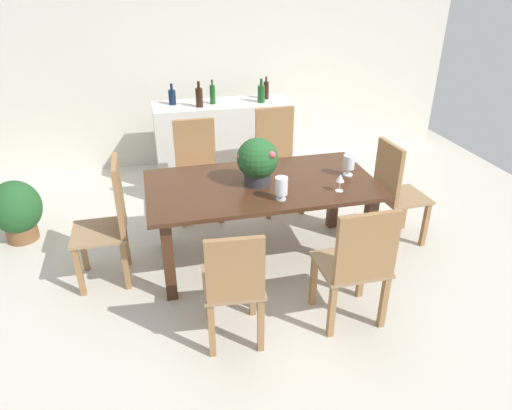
{
  "coord_description": "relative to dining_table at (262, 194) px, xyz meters",
  "views": [
    {
      "loc": [
        -0.87,
        -3.3,
        2.36
      ],
      "look_at": [
        -0.05,
        0.05,
        0.55
      ],
      "focal_mm": 32.41,
      "sensor_mm": 36.0,
      "label": 1
    }
  ],
  "objects": [
    {
      "name": "ground_plane",
      "position": [
        0.0,
        -0.08,
        -0.64
      ],
      "size": [
        7.04,
        7.04,
        0.0
      ],
      "primitive_type": "plane",
      "color": "beige"
    },
    {
      "name": "chair_far_left",
      "position": [
        -0.43,
        0.99,
        -0.08
      ],
      "size": [
        0.45,
        0.42,
        0.99
      ],
      "rotation": [
        0.0,
        0.0,
        -0.01
      ],
      "color": "olive",
      "rests_on": "ground"
    },
    {
      "name": "wine_bottle_clear",
      "position": [
        0.44,
        1.76,
        0.4
      ],
      "size": [
        0.08,
        0.08,
        0.27
      ],
      "color": "#194C1E",
      "rests_on": "kitchen_counter"
    },
    {
      "name": "chair_far_right",
      "position": [
        0.42,
        1.01,
        -0.07
      ],
      "size": [
        0.46,
        0.49,
        1.05
      ],
      "rotation": [
        0.0,
        0.0,
        0.04
      ],
      "color": "olive",
      "rests_on": "ground"
    },
    {
      "name": "crystal_vase_left",
      "position": [
        0.07,
        -0.33,
        0.22
      ],
      "size": [
        0.1,
        0.1,
        0.19
      ],
      "color": "silver",
      "rests_on": "dining_table"
    },
    {
      "name": "wine_bottle_dark",
      "position": [
        -0.28,
        1.73,
        0.41
      ],
      "size": [
        0.08,
        0.08,
        0.28
      ],
      "color": "black",
      "rests_on": "kitchen_counter"
    },
    {
      "name": "wine_glass",
      "position": [
        0.57,
        -0.3,
        0.21
      ],
      "size": [
        0.07,
        0.07,
        0.15
      ],
      "color": "silver",
      "rests_on": "dining_table"
    },
    {
      "name": "chair_foot_end",
      "position": [
        1.25,
        -0.01,
        -0.09
      ],
      "size": [
        0.44,
        0.44,
        0.99
      ],
      "rotation": [
        0.0,
        0.0,
        1.63
      ],
      "color": "olive",
      "rests_on": "ground"
    },
    {
      "name": "kitchen_counter",
      "position": [
        0.0,
        1.84,
        -0.17
      ],
      "size": [
        1.6,
        0.55,
        0.93
      ],
      "primitive_type": "cube",
      "color": "silver",
      "rests_on": "ground"
    },
    {
      "name": "chair_head_end",
      "position": [
        -1.24,
        0.0,
        -0.07
      ],
      "size": [
        0.43,
        0.43,
        1.04
      ],
      "rotation": [
        0.0,
        0.0,
        -1.57
      ],
      "color": "olive",
      "rests_on": "ground"
    },
    {
      "name": "potted_plant_floor",
      "position": [
        -2.15,
        0.84,
        -0.32
      ],
      "size": [
        0.46,
        0.46,
        0.6
      ],
      "color": "brown",
      "rests_on": "ground"
    },
    {
      "name": "crystal_vase_center_near",
      "position": [
        0.76,
        -0.03,
        0.22
      ],
      "size": [
        0.1,
        0.1,
        0.18
      ],
      "color": "silver",
      "rests_on": "dining_table"
    },
    {
      "name": "chair_near_left",
      "position": [
        -0.44,
        -0.99,
        -0.13
      ],
      "size": [
        0.44,
        0.48,
        0.92
      ],
      "rotation": [
        0.0,
        0.0,
        3.06
      ],
      "color": "olive",
      "rests_on": "ground"
    },
    {
      "name": "dining_table",
      "position": [
        0.0,
        0.0,
        0.0
      ],
      "size": [
        1.91,
        1.01,
        0.74
      ],
      "color": "#422616",
      "rests_on": "ground"
    },
    {
      "name": "chair_near_right",
      "position": [
        0.43,
        -0.99,
        -0.09
      ],
      "size": [
        0.48,
        0.44,
        0.97
      ],
      "rotation": [
        0.0,
        0.0,
        3.15
      ],
      "color": "olive",
      "rests_on": "ground"
    },
    {
      "name": "wine_bottle_green",
      "position": [
        -0.57,
        1.91,
        0.39
      ],
      "size": [
        0.08,
        0.08,
        0.24
      ],
      "color": "#0F1E38",
      "rests_on": "kitchen_counter"
    },
    {
      "name": "wine_bottle_amber",
      "position": [
        0.54,
        1.9,
        0.4
      ],
      "size": [
        0.06,
        0.06,
        0.26
      ],
      "color": "black",
      "rests_on": "kitchen_counter"
    },
    {
      "name": "flower_centerpiece",
      "position": [
        -0.04,
        -0.01,
        0.31
      ],
      "size": [
        0.34,
        0.34,
        0.39
      ],
      "color": "#333338",
      "rests_on": "dining_table"
    },
    {
      "name": "back_wall",
      "position": [
        0.0,
        2.52,
        0.66
      ],
      "size": [
        6.4,
        0.1,
        2.6
      ],
      "primitive_type": "cube",
      "color": "beige",
      "rests_on": "ground"
    },
    {
      "name": "wine_bottle_tall",
      "position": [
        -0.11,
        1.83,
        0.41
      ],
      "size": [
        0.06,
        0.06,
        0.27
      ],
      "color": "#194C1E",
      "rests_on": "kitchen_counter"
    }
  ]
}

